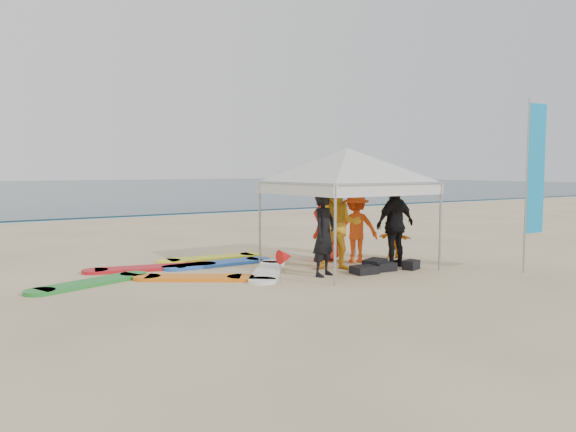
% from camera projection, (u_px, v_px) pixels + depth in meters
% --- Properties ---
extents(ground, '(120.00, 120.00, 0.00)m').
position_uv_depth(ground, '(318.00, 306.00, 8.85)').
color(ground, beige).
rests_on(ground, ground).
extents(shoreline_foam, '(160.00, 1.20, 0.01)m').
position_uv_depth(shoreline_foam, '(70.00, 219.00, 24.11)').
color(shoreline_foam, silver).
rests_on(shoreline_foam, ground).
extents(person_black_a, '(0.74, 0.62, 1.73)m').
position_uv_depth(person_black_a, '(324.00, 234.00, 11.30)').
color(person_black_a, black).
rests_on(person_black_a, ground).
extents(person_yellow, '(1.20, 1.14, 1.95)m').
position_uv_depth(person_yellow, '(339.00, 225.00, 11.99)').
color(person_yellow, gold).
rests_on(person_yellow, ground).
extents(person_orange_a, '(1.21, 1.00, 1.62)m').
position_uv_depth(person_orange_a, '(356.00, 227.00, 13.01)').
color(person_orange_a, '#FF5316').
rests_on(person_orange_a, ground).
extents(person_black_b, '(1.13, 0.54, 1.88)m').
position_uv_depth(person_black_b, '(395.00, 225.00, 12.38)').
color(person_black_b, black).
rests_on(person_black_b, ground).
extents(person_orange_b, '(1.07, 0.95, 1.83)m').
position_uv_depth(person_orange_b, '(327.00, 222.00, 13.15)').
color(person_orange_b, red).
rests_on(person_orange_b, ground).
extents(person_seated, '(0.56, 0.87, 0.90)m').
position_uv_depth(person_seated, '(394.00, 239.00, 13.74)').
color(person_seated, orange).
rests_on(person_seated, ground).
extents(canopy_tent, '(3.97, 3.97, 2.99)m').
position_uv_depth(canopy_tent, '(348.00, 149.00, 12.17)').
color(canopy_tent, '#A5A5A8').
rests_on(canopy_tent, ground).
extents(feather_flag, '(0.61, 0.04, 3.61)m').
position_uv_depth(feather_flag, '(535.00, 171.00, 11.65)').
color(feather_flag, '#A5A5A8').
rests_on(feather_flag, ground).
extents(marker_pennant, '(0.28, 0.28, 0.64)m').
position_uv_depth(marker_pennant, '(286.00, 257.00, 10.67)').
color(marker_pennant, '#A5A5A8').
rests_on(marker_pennant, ground).
extents(gear_pile, '(1.65, 0.89, 0.22)m').
position_uv_depth(gear_pile, '(380.00, 266.00, 11.94)').
color(gear_pile, black).
rests_on(gear_pile, ground).
extents(surfboard_spread, '(5.33, 3.52, 0.07)m').
position_uv_depth(surfboard_spread, '(191.00, 269.00, 11.93)').
color(surfboard_spread, white).
rests_on(surfboard_spread, ground).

